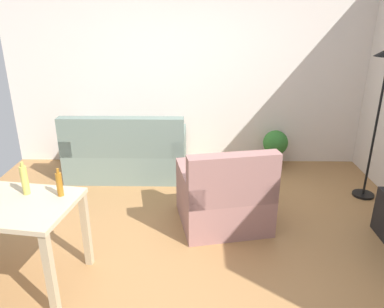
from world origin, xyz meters
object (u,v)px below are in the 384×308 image
Objects in this scene: torchiere_lamp at (384,84)px; armchair at (224,197)px; bottle_amber at (59,184)px; bottle_squat at (25,180)px; couch at (127,155)px; desk at (1,214)px; potted_plant at (275,147)px.

armchair is (-1.80, -0.69, -1.09)m from torchiere_lamp.
bottle_squat is at bearing 174.90° from bottle_amber.
couch is at bearing 78.08° from bottle_squat.
couch is 0.89× the size of torchiere_lamp.
bottle_amber is (0.29, -0.03, -0.02)m from bottle_squat.
torchiere_lamp is 3.59m from bottle_amber.
torchiere_lamp is 1.72× the size of armchair.
bottle_squat reaches higher than desk.
torchiere_lamp reaches higher than couch.
torchiere_lamp is at bearing 169.52° from couch.
couch is 1.25× the size of desk.
potted_plant is at bearing 137.57° from torchiere_lamp.
bottle_amber is at bearing 86.16° from couch.
bottle_squat is at bearing 78.08° from couch.
bottle_squat is (-1.70, -0.79, 0.57)m from armchair.
bottle_squat is at bearing 13.37° from armchair.
couch is 2.15m from bottle_amber.
torchiere_lamp is at bearing 22.90° from bottle_squat.
torchiere_lamp reaches higher than desk.
desk is 2.26× the size of potted_plant.
potted_plant is 3.32m from bottle_amber.
bottle_squat reaches higher than couch.
armchair reaches higher than potted_plant.
bottle_squat reaches higher than bottle_amber.
torchiere_lamp is 4.09m from desk.
couch is at bearing 86.16° from bottle_amber.
bottle_squat is at bearing -137.11° from potted_plant.
bottle_squat is at bearing 47.25° from desk.
bottle_amber is at bearing 21.88° from desk.
potted_plant is 0.54× the size of armchair.
desk is 4.52× the size of bottle_squat.
couch is 5.65× the size of bottle_squat.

